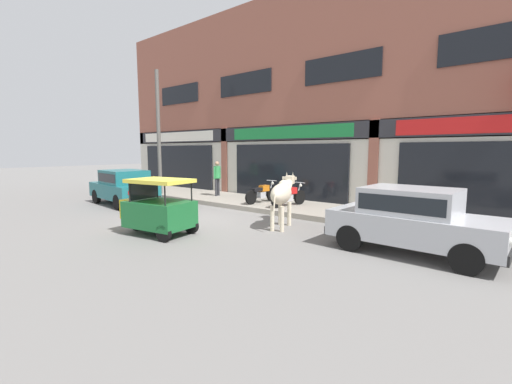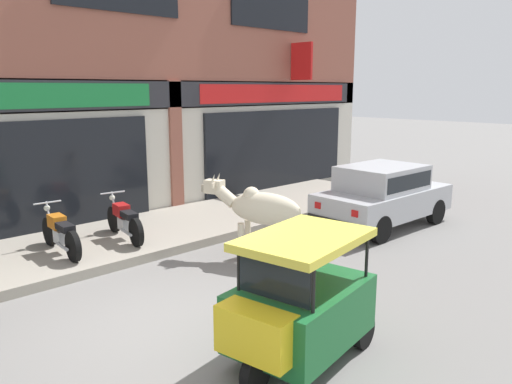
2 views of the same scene
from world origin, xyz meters
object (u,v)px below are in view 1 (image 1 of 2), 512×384
car_1 (412,217)px  motorcycle_1 (289,196)px  motorcycle_0 (262,193)px  utility_pole (159,133)px  pedestrian (217,175)px  car_0 (124,186)px  auto_rickshaw (158,210)px  cow (282,194)px

car_1 → motorcycle_1: 5.86m
motorcycle_0 → utility_pole: utility_pole is taller
pedestrian → car_0: bearing=-118.1°
motorcycle_0 → motorcycle_1: bearing=-0.1°
motorcycle_1 → car_1: bearing=-28.4°
pedestrian → utility_pole: size_ratio=0.27×
motorcycle_1 → utility_pole: 7.47m
motorcycle_1 → car_0: bearing=-152.4°
car_1 → motorcycle_0: 7.04m
car_1 → utility_pole: utility_pole is taller
motorcycle_0 → pedestrian: 3.01m
auto_rickshaw → utility_pole: bearing=144.6°
cow → motorcycle_0: bearing=137.8°
auto_rickshaw → pedestrian: pedestrian is taller
auto_rickshaw → motorcycle_0: bearing=96.8°
car_1 → utility_pole: 12.48m
car_0 → car_1: size_ratio=1.02×
motorcycle_0 → cow: bearing=-42.2°
car_0 → auto_rickshaw: (5.47, -2.11, -0.15)m
car_1 → car_0: bearing=-177.8°
car_0 → motorcycle_1: bearing=27.6°
car_0 → motorcycle_0: (4.84, 3.23, -0.25)m
car_0 → auto_rickshaw: size_ratio=1.79×
motorcycle_1 → utility_pole: bearing=-173.0°
cow → utility_pole: (-8.41, 1.64, 2.11)m
car_0 → auto_rickshaw: bearing=-21.1°
pedestrian → auto_rickshaw: bearing=-57.9°
auto_rickshaw → pedestrian: bearing=122.1°
pedestrian → motorcycle_1: bearing=-4.8°
motorcycle_0 → pedestrian: (-2.93, 0.35, 0.60)m
utility_pole → car_1: bearing=-9.0°
motorcycle_1 → utility_pole: utility_pole is taller
cow → motorcycle_1: size_ratio=1.14×
cow → car_0: 7.64m
cow → motorcycle_0: size_ratio=1.13×
utility_pole → pedestrian: bearing=24.1°
auto_rickshaw → utility_pole: utility_pole is taller
utility_pole → auto_rickshaw: bearing=-35.4°
cow → auto_rickshaw: (-2.13, -2.83, -0.35)m
cow → car_1: size_ratio=0.56×
utility_pole → motorcycle_1: bearing=7.0°
cow → pedestrian: 6.37m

